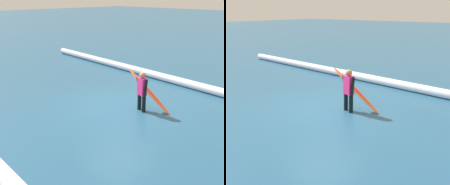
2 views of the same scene
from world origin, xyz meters
TOP-DOWN VIEW (x-y plane):
  - ground_plane at (0.00, 0.00)m, footprint 132.28×132.28m
  - surfer at (-0.92, -0.19)m, footprint 0.50×0.33m
  - surfboard at (-1.01, -0.48)m, footprint 1.81×0.47m
  - wave_crest_foreground at (-0.70, -3.77)m, footprint 21.34×1.63m

SIDE VIEW (x-z plane):
  - ground_plane at x=0.00m, z-range 0.00..0.00m
  - wave_crest_foreground at x=-0.70m, z-range 0.00..0.36m
  - surfboard at x=-1.01m, z-range -0.02..1.37m
  - surfer at x=-0.92m, z-range 0.08..1.49m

